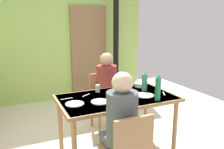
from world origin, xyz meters
TOP-DOWN VIEW (x-y plane):
  - wall_back at (0.00, 2.54)m, footprint 4.16×0.10m
  - door_wooden at (0.81, 2.46)m, footprint 0.80×0.05m
  - stove_pipe_column at (1.35, 2.19)m, footprint 0.12×0.12m
  - dining_table at (0.35, 0.06)m, footprint 1.43×0.82m
  - chair_far_diner at (0.48, 0.82)m, footprint 0.40×0.40m
  - person_near_diner at (0.10, -0.57)m, footprint 0.30×0.37m
  - person_far_diner at (0.48, 0.68)m, footprint 0.30×0.37m
  - water_bottle_green_near at (0.73, -0.26)m, footprint 0.07×0.07m
  - water_bottle_green_far at (0.80, 0.14)m, footprint 0.08×0.08m
  - serving_bowl_center at (0.85, 0.33)m, footprint 0.17×0.17m
  - dinner_plate_near_left at (0.09, -0.04)m, footprint 0.21×0.21m
  - dinner_plate_near_right at (0.68, -0.05)m, footprint 0.23×0.23m
  - dinner_plate_far_center at (-0.20, 0.01)m, footprint 0.21×0.21m
  - drinking_glass_by_near_diner at (0.20, 0.34)m, footprint 0.06×0.06m
  - bread_plate_sliced at (0.43, 0.24)m, footprint 0.19×0.19m
  - cutlery_knife_near at (-0.24, 0.23)m, footprint 0.15×0.03m
  - cutlery_fork_near at (0.95, -0.08)m, footprint 0.09×0.14m
  - cutlery_knife_far at (0.42, -0.25)m, footprint 0.06×0.15m
  - cutlery_fork_far at (0.02, 0.27)m, footprint 0.13×0.10m

SIDE VIEW (x-z plane):
  - chair_far_diner at x=0.48m, z-range 0.06..0.93m
  - dining_table at x=0.35m, z-range 0.30..1.06m
  - cutlery_knife_near at x=-0.24m, z-range 0.76..0.76m
  - cutlery_fork_near at x=0.95m, z-range 0.76..0.76m
  - cutlery_knife_far at x=0.42m, z-range 0.76..0.76m
  - cutlery_fork_far at x=0.02m, z-range 0.76..0.76m
  - dinner_plate_near_left at x=0.09m, z-range 0.76..0.77m
  - dinner_plate_near_right at x=0.68m, z-range 0.76..0.77m
  - dinner_plate_far_center at x=-0.20m, z-range 0.76..0.77m
  - bread_plate_sliced at x=0.43m, z-range 0.76..0.78m
  - person_near_diner at x=0.10m, z-range 0.40..1.17m
  - person_far_diner at x=0.48m, z-range 0.40..1.17m
  - serving_bowl_center at x=0.85m, z-range 0.76..0.81m
  - drinking_glass_by_near_diner at x=0.20m, z-range 0.76..0.86m
  - water_bottle_green_far at x=0.80m, z-range 0.75..1.01m
  - water_bottle_green_near at x=0.73m, z-range 0.75..1.06m
  - door_wooden at x=0.81m, z-range 0.00..2.00m
  - wall_back at x=0.00m, z-range 0.00..2.51m
  - stove_pipe_column at x=1.35m, z-range 0.00..2.51m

